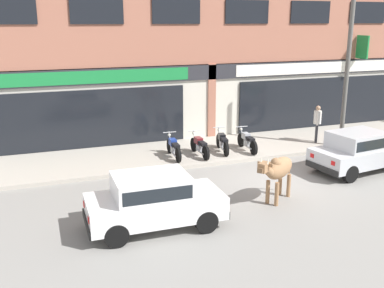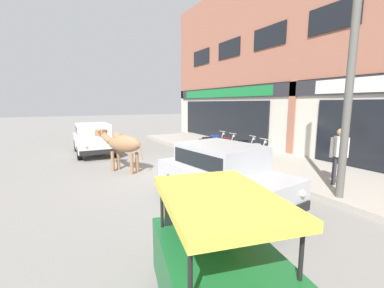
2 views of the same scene
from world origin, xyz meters
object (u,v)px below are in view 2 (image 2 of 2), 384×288
Objects in this scene: auto_rickshaw at (214,263)px; pedestrian at (339,151)px; motorcycle_0 at (212,141)px; car_0 at (222,171)px; motorcycle_3 at (252,152)px; car_1 at (93,137)px; motorcycle_1 at (222,144)px; cow at (122,144)px; motorcycle_2 at (240,148)px; utility_pole at (352,63)px.

auto_rickshaw is 5.86m from pedestrian.
car_0 is at bearing -30.75° from motorcycle_0.
car_0 is 3.55m from pedestrian.
pedestrian is at bearing 2.33° from motorcycle_3.
car_1 is at bearing -166.93° from car_0.
car_1 is 2.01× the size of motorcycle_1.
motorcycle_3 is (1.42, 4.75, -0.48)m from cow.
car_0 is at bearing 143.79° from auto_rickshaw.
auto_rickshaw is 1.33× the size of pedestrian.
pedestrian is at bearing 78.76° from car_0.
motorcycle_2 is (-6.45, 5.55, -0.13)m from auto_rickshaw.
cow is at bearing 6.69° from car_1.
motorcycle_3 is at bearing -177.67° from pedestrian.
motorcycle_1 is 6.75m from utility_pole.
car_0 is 4.31m from motorcycle_3.
pedestrian is 2.45m from utility_pole.
motorcycle_1 is at bearing -178.68° from pedestrian.
car_1 is at bearing -173.31° from cow.
car_1 is at bearing 179.34° from auto_rickshaw.
auto_rickshaw is 5.52m from utility_pole.
car_1 is at bearing -122.28° from motorcycle_1.
auto_rickshaw is 0.33× the size of utility_pole.
utility_pole reaches higher than motorcycle_2.
cow is 3.97m from car_1.
motorcycle_2 is at bearing 2.55° from motorcycle_0.
motorcycle_2 is (-3.72, 3.55, -0.29)m from car_0.
motorcycle_1 is at bearing 145.01° from car_0.
motorcycle_2 is at bearing 51.22° from car_1.
motorcycle_0 is 0.28× the size of utility_pole.
motorcycle_1 is (3.30, 5.22, -0.29)m from car_1.
car_0 is at bearing -116.65° from utility_pole.
motorcycle_2 is (1.06, 0.20, 0.00)m from motorcycle_1.
motorcycle_1 is (-4.78, 3.35, -0.29)m from car_0.
auto_rickshaw is at bearing -69.54° from pedestrian.
pedestrian is (5.47, 0.13, 0.60)m from motorcycle_1.
car_1 reaches higher than motorcycle_0.
motorcycle_1 is 1.08m from motorcycle_2.
utility_pole is at bearing 107.08° from auto_rickshaw.
car_1 is 6.96m from motorcycle_2.
pedestrian is (6.50, 0.02, 0.60)m from motorcycle_0.
cow is 7.17m from utility_pole.
cow is 5.00m from motorcycle_2.
cow is 1.16× the size of pedestrian.
motorcycle_1 is 2.06m from motorcycle_3.
motorcycle_0 is at bearing 173.28° from utility_pole.
pedestrian is at bearing 126.01° from utility_pole.
motorcycle_2 is at bearing 169.52° from utility_pole.
motorcycle_2 is (4.36, 5.42, -0.29)m from car_1.
motorcycle_1 and motorcycle_2 have the same top height.
car_0 is 2.07× the size of motorcycle_1.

